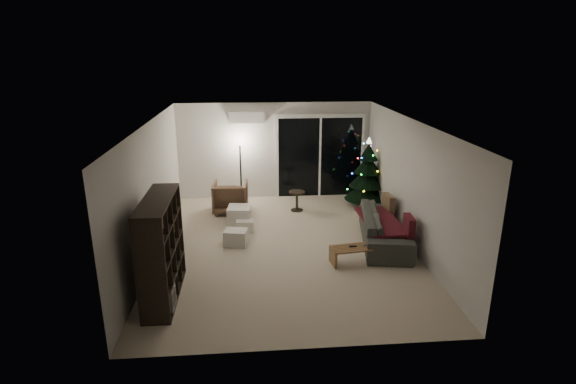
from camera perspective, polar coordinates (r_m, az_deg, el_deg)
The scene contains 18 objects.
room at distance 10.17m, azimuth 1.42°, elevation 1.90°, with size 6.50×7.51×2.60m.
bookshelf at distance 7.32m, azimuth -17.35°, elevation -7.00°, with size 0.42×1.65×1.65m, color black, non-canonical shape.
media_cabinet at distance 9.02m, azimuth -14.91°, elevation -5.11°, with size 0.45×1.20×0.75m, color black.
stereo at distance 8.86m, azimuth -15.14°, elevation -2.40°, with size 0.38×0.45×0.16m, color black.
armchair at distance 10.92m, azimuth -7.32°, elevation -0.64°, with size 0.81×0.83×0.75m, color #4C3920.
ottoman at distance 10.07m, azimuth -6.17°, elevation -3.09°, with size 0.50×0.50×0.45m, color white.
cardboard_box_a at distance 9.14m, azimuth -6.63°, elevation -5.76°, with size 0.45×0.34×0.32m, color white.
cardboard_box_b at distance 9.80m, azimuth -5.49°, elevation -4.29°, with size 0.37×0.27×0.26m, color white.
side_table at distance 10.96m, azimuth 1.13°, elevation -1.15°, with size 0.39×0.39×0.49m, color black.
floor_lamp at distance 11.51m, azimuth -6.02°, elevation 2.57°, with size 0.26×0.26×1.60m, color black.
sofa at distance 9.34m, azimuth 12.20°, elevation -4.45°, with size 2.24×0.88×0.65m, color #282A27.
sofa_throw at distance 9.26m, azimuth 11.67°, elevation -3.64°, with size 0.70×1.62×0.05m, color maroon.
cushion_a at distance 9.90m, azimuth 12.61°, elevation -1.55°, with size 0.13×0.43×0.43m, color #806048.
cushion_b at distance 8.75m, azimuth 15.10°, elevation -4.33°, with size 0.13×0.43×0.43m, color maroon.
coffee_table at distance 8.43m, azimuth 9.18°, elevation -7.90°, with size 1.08×0.38×0.34m, color olive, non-canonical shape.
remote_a at distance 8.32m, azimuth 8.23°, elevation -6.84°, with size 0.14×0.04×0.02m, color black.
remote_b at distance 8.42m, azimuth 9.83°, elevation -6.61°, with size 0.13×0.04×0.02m, color slate.
christmas_tree at distance 11.24m, azimuth 10.06°, elevation 2.46°, with size 1.09×1.09×1.76m, color black.
Camera 1 is at (-0.64, -8.24, 3.78)m, focal length 28.00 mm.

